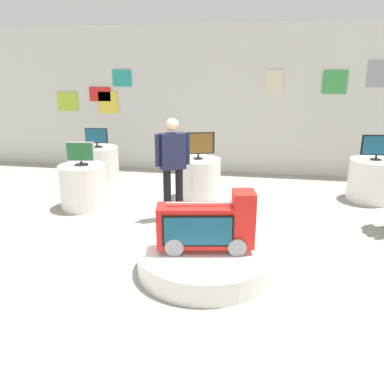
% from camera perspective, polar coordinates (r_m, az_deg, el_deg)
% --- Properties ---
extents(ground_plane, '(30.00, 30.00, 0.00)m').
position_cam_1_polar(ground_plane, '(5.03, -0.75, -9.64)').
color(ground_plane, '#9E998E').
extents(back_wall_display, '(11.82, 0.13, 3.27)m').
position_cam_1_polar(back_wall_display, '(9.00, 4.80, 13.22)').
color(back_wall_display, silver).
rests_on(back_wall_display, ground).
extents(main_display_pedestal, '(1.61, 1.61, 0.26)m').
position_cam_1_polar(main_display_pedestal, '(4.69, 1.93, -9.95)').
color(main_display_pedestal, white).
rests_on(main_display_pedestal, ground).
extents(novelty_firetruck_tv, '(1.16, 0.52, 0.72)m').
position_cam_1_polar(novelty_firetruck_tv, '(4.50, 2.27, -5.12)').
color(novelty_firetruck_tv, gray).
rests_on(novelty_firetruck_tv, main_display_pedestal).
extents(display_pedestal_left_rear, '(0.83, 0.83, 0.76)m').
position_cam_1_polar(display_pedestal_left_rear, '(7.15, 0.91, 1.93)').
color(display_pedestal_left_rear, white).
rests_on(display_pedestal_left_rear, ground).
extents(tv_on_left_rear, '(0.57, 0.23, 0.49)m').
position_cam_1_polar(tv_on_left_rear, '(7.00, 0.92, 7.08)').
color(tv_on_left_rear, black).
rests_on(tv_on_left_rear, display_pedestal_left_rear).
extents(display_pedestal_center_rear, '(0.87, 0.87, 0.76)m').
position_cam_1_polar(display_pedestal_center_rear, '(7.81, 25.09, 1.60)').
color(display_pedestal_center_rear, white).
rests_on(display_pedestal_center_rear, ground).
extents(tv_on_center_rear, '(0.57, 0.19, 0.45)m').
position_cam_1_polar(tv_on_center_rear, '(7.67, 25.70, 6.11)').
color(tv_on_center_rear, black).
rests_on(tv_on_center_rear, display_pedestal_center_rear).
extents(display_pedestal_right_rear, '(0.80, 0.80, 0.76)m').
position_cam_1_polar(display_pedestal_right_rear, '(6.95, -15.71, 0.81)').
color(display_pedestal_right_rear, white).
rests_on(display_pedestal_right_rear, ground).
extents(tv_on_right_rear, '(0.48, 0.23, 0.40)m').
position_cam_1_polar(tv_on_right_rear, '(6.81, -16.13, 5.51)').
color(tv_on_right_rear, black).
rests_on(tv_on_right_rear, display_pedestal_right_rear).
extents(display_pedestal_far_right, '(0.85, 0.85, 0.76)m').
position_cam_1_polar(display_pedestal_far_right, '(8.49, -13.61, 3.94)').
color(display_pedestal_far_right, white).
rests_on(display_pedestal_far_right, ground).
extents(tv_on_far_right, '(0.48, 0.21, 0.40)m').
position_cam_1_polar(tv_on_far_right, '(8.37, -13.92, 7.87)').
color(tv_on_far_right, black).
rests_on(tv_on_far_right, display_pedestal_far_right).
extents(shopper_browsing_near_truck, '(0.49, 0.36, 1.61)m').
position_cam_1_polar(shopper_browsing_near_truck, '(6.03, -2.85, 4.53)').
color(shopper_browsing_near_truck, black).
rests_on(shopper_browsing_near_truck, ground).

